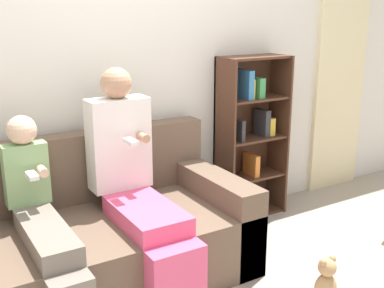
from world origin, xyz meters
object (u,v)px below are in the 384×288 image
object	(u,v)px
couch	(96,240)
bookshelf	(249,134)
adult_seated	(136,180)
teddy_bear	(326,281)
child_seated	(44,224)

from	to	relation	value
couch	bookshelf	xyz separation A→B (m)	(1.41, 0.35, 0.39)
adult_seated	teddy_bear	bearing A→B (deg)	-45.69
couch	adult_seated	size ratio (longest dim) A/B	1.43
couch	adult_seated	distance (m)	0.44
couch	teddy_bear	bearing A→B (deg)	-40.48
child_seated	bookshelf	distance (m)	1.81
couch	bookshelf	world-z (taller)	bookshelf
child_seated	teddy_bear	bearing A→B (deg)	-28.71
couch	teddy_bear	world-z (taller)	couch
child_seated	couch	bearing A→B (deg)	22.71
adult_seated	bookshelf	distance (m)	1.25
couch	bookshelf	distance (m)	1.51
bookshelf	teddy_bear	distance (m)	1.39
couch	adult_seated	world-z (taller)	adult_seated
bookshelf	teddy_bear	bearing A→B (deg)	-107.43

